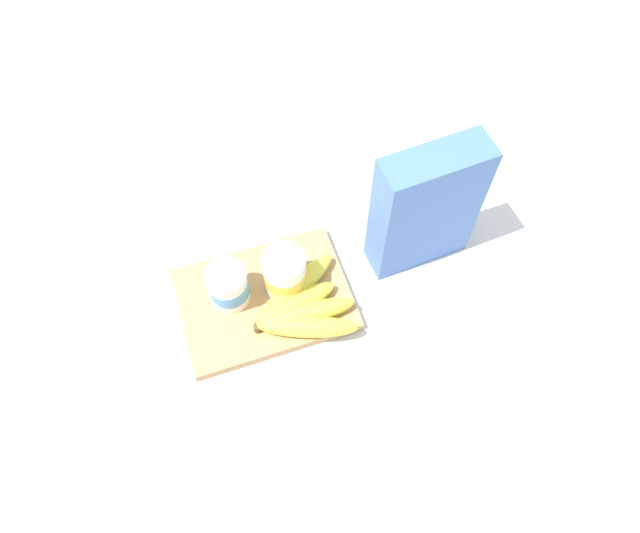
# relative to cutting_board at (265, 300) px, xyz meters

# --- Properties ---
(ground_plane) EXTENTS (2.40, 2.40, 0.00)m
(ground_plane) POSITION_rel_cutting_board_xyz_m (0.00, 0.00, -0.01)
(ground_plane) COLOR silver
(cutting_board) EXTENTS (0.29, 0.21, 0.02)m
(cutting_board) POSITION_rel_cutting_board_xyz_m (0.00, 0.00, 0.00)
(cutting_board) COLOR tan
(cutting_board) RESTS_ON ground_plane
(cereal_box) EXTENTS (0.18, 0.08, 0.27)m
(cereal_box) POSITION_rel_cutting_board_xyz_m (0.29, 0.02, 0.12)
(cereal_box) COLOR #4770B7
(cereal_box) RESTS_ON ground_plane
(yogurt_cup_front) EXTENTS (0.07, 0.07, 0.08)m
(yogurt_cup_front) POSITION_rel_cutting_board_xyz_m (-0.05, 0.02, 0.05)
(yogurt_cup_front) COLOR white
(yogurt_cup_front) RESTS_ON cutting_board
(yogurt_cup_back) EXTENTS (0.07, 0.07, 0.09)m
(yogurt_cup_back) POSITION_rel_cutting_board_xyz_m (0.04, 0.01, 0.06)
(yogurt_cup_back) COLOR white
(yogurt_cup_back) RESTS_ON cutting_board
(banana_bunch) EXTENTS (0.18, 0.18, 0.04)m
(banana_bunch) POSITION_rel_cutting_board_xyz_m (0.05, -0.05, 0.03)
(banana_bunch) COLOR yellow
(banana_bunch) RESTS_ON cutting_board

